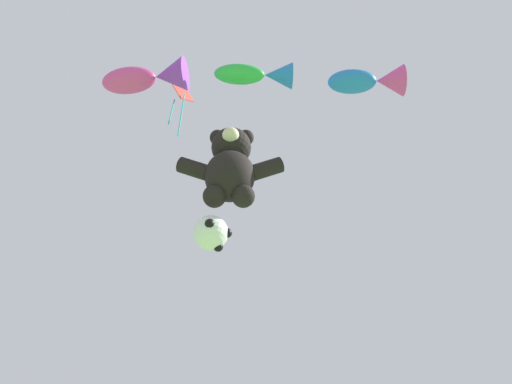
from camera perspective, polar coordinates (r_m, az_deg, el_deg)
name	(u,v)px	position (r m, az deg, el deg)	size (l,w,h in m)	color
teddy_bear_kite	(230,166)	(12.39, -2.60, 2.59)	(2.34, 1.03, 2.38)	black
soccer_ball_kite	(211,233)	(11.34, -4.53, -4.11)	(0.78, 0.77, 0.72)	white
fish_kite_cobalt	(371,81)	(13.24, 11.40, 10.81)	(1.70, 0.73, 0.71)	blue
fish_kite_emerald	(259,75)	(13.22, 0.27, 11.63)	(1.80, 0.63, 0.61)	green
fish_kite_magenta	(149,78)	(13.15, -10.60, 11.17)	(1.99, 0.97, 0.78)	#E53F9E
diamond_kite	(180,93)	(15.57, -7.62, 9.81)	(0.68, 0.88, 2.64)	red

